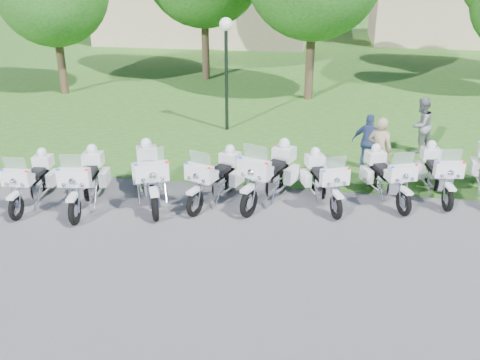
# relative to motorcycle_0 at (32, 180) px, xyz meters

# --- Properties ---
(ground) EXTENTS (100.00, 100.00, 0.00)m
(ground) POSITION_rel_motorcycle_0_xyz_m (4.63, -1.14, -0.63)
(ground) COLOR #5D5D63
(ground) RESTS_ON ground
(grass_lawn) EXTENTS (100.00, 48.00, 0.01)m
(grass_lawn) POSITION_rel_motorcycle_0_xyz_m (4.63, 25.86, -0.62)
(grass_lawn) COLOR #296C22
(grass_lawn) RESTS_ON ground
(motorcycle_0) EXTENTS (0.80, 2.23, 1.50)m
(motorcycle_0) POSITION_rel_motorcycle_0_xyz_m (0.00, 0.00, 0.00)
(motorcycle_0) COLOR black
(motorcycle_0) RESTS_ON ground
(motorcycle_1) EXTENTS (1.00, 2.43, 1.64)m
(motorcycle_1) POSITION_rel_motorcycle_0_xyz_m (1.37, 0.09, 0.06)
(motorcycle_1) COLOR black
(motorcycle_1) RESTS_ON ground
(motorcycle_2) EXTENTS (1.46, 2.44, 1.73)m
(motorcycle_2) POSITION_rel_motorcycle_0_xyz_m (2.87, 0.55, 0.10)
(motorcycle_2) COLOR black
(motorcycle_2) RESTS_ON ground
(motorcycle_3) EXTENTS (1.26, 2.24, 1.57)m
(motorcycle_3) POSITION_rel_motorcycle_0_xyz_m (4.49, 0.84, 0.03)
(motorcycle_3) COLOR black
(motorcycle_3) RESTS_ON ground
(motorcycle_4) EXTENTS (1.43, 2.47, 1.74)m
(motorcycle_4) POSITION_rel_motorcycle_0_xyz_m (5.82, 1.10, 0.10)
(motorcycle_4) COLOR black
(motorcycle_4) RESTS_ON ground
(motorcycle_5) EXTENTS (1.22, 2.13, 1.50)m
(motorcycle_5) POSITION_rel_motorcycle_0_xyz_m (7.16, 1.18, 0.00)
(motorcycle_5) COLOR black
(motorcycle_5) RESTS_ON ground
(motorcycle_6) EXTENTS (1.27, 2.16, 1.53)m
(motorcycle_6) POSITION_rel_motorcycle_0_xyz_m (8.74, 1.63, 0.01)
(motorcycle_6) COLOR black
(motorcycle_6) RESTS_ON ground
(motorcycle_7) EXTENTS (0.92, 2.26, 1.52)m
(motorcycle_7) POSITION_rel_motorcycle_0_xyz_m (10.05, 2.09, 0.01)
(motorcycle_7) COLOR black
(motorcycle_7) RESTS_ON ground
(lamp_post) EXTENTS (0.44, 0.44, 3.86)m
(lamp_post) POSITION_rel_motorcycle_0_xyz_m (3.71, 6.67, 2.31)
(lamp_post) COLOR black
(lamp_post) RESTS_ON ground
(building_west) EXTENTS (14.56, 8.32, 4.10)m
(building_west) POSITION_rel_motorcycle_0_xyz_m (-1.37, 26.86, 1.44)
(building_west) COLOR tan
(building_west) RESTS_ON ground
(building_east) EXTENTS (11.44, 7.28, 4.10)m
(building_east) POSITION_rel_motorcycle_0_xyz_m (15.63, 28.86, 1.44)
(building_east) COLOR tan
(building_east) RESTS_ON ground
(bystander_a) EXTENTS (0.78, 0.65, 1.83)m
(bystander_a) POSITION_rel_motorcycle_0_xyz_m (8.62, 2.75, 0.29)
(bystander_a) COLOR tan
(bystander_a) RESTS_ON ground
(bystander_b) EXTENTS (1.05, 1.07, 1.74)m
(bystander_b) POSITION_rel_motorcycle_0_xyz_m (10.08, 5.37, 0.24)
(bystander_b) COLOR slate
(bystander_b) RESTS_ON ground
(bystander_c) EXTENTS (1.02, 0.63, 1.63)m
(bystander_c) POSITION_rel_motorcycle_0_xyz_m (8.40, 3.67, 0.19)
(bystander_c) COLOR navy
(bystander_c) RESTS_ON ground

